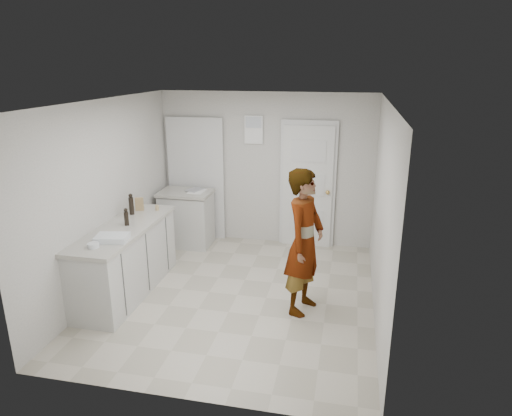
% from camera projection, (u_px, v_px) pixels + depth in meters
% --- Properties ---
extents(ground, '(4.00, 4.00, 0.00)m').
position_uv_depth(ground, '(237.00, 295.00, 6.02)').
color(ground, '#A8A08C').
rests_on(ground, ground).
extents(room_shell, '(4.00, 4.00, 4.00)m').
position_uv_depth(room_shell, '(255.00, 183.00, 7.57)').
color(room_shell, '#AFADA5').
rests_on(room_shell, ground).
extents(main_counter, '(0.64, 1.96, 0.93)m').
position_uv_depth(main_counter, '(126.00, 262.00, 5.99)').
color(main_counter, silver).
rests_on(main_counter, ground).
extents(side_counter, '(0.84, 0.61, 0.93)m').
position_uv_depth(side_counter, '(187.00, 220.00, 7.58)').
color(side_counter, silver).
rests_on(side_counter, ground).
extents(person, '(0.60, 0.75, 1.79)m').
position_uv_depth(person, '(304.00, 242.00, 5.42)').
color(person, silver).
rests_on(person, ground).
extents(cake_mix_box, '(0.12, 0.09, 0.19)m').
position_uv_depth(cake_mix_box, '(139.00, 204.00, 6.45)').
color(cake_mix_box, '#A18150').
rests_on(cake_mix_box, main_counter).
extents(spice_jar, '(0.05, 0.05, 0.07)m').
position_uv_depth(spice_jar, '(157.00, 208.00, 6.48)').
color(spice_jar, tan).
rests_on(spice_jar, main_counter).
extents(oil_cruet_a, '(0.06, 0.06, 0.23)m').
position_uv_depth(oil_cruet_a, '(126.00, 217.00, 5.86)').
color(oil_cruet_a, black).
rests_on(oil_cruet_a, main_counter).
extents(oil_cruet_b, '(0.07, 0.07, 0.30)m').
position_uv_depth(oil_cruet_b, '(131.00, 204.00, 6.27)').
color(oil_cruet_b, black).
rests_on(oil_cruet_b, main_counter).
extents(baking_dish, '(0.41, 0.33, 0.07)m').
position_uv_depth(baking_dish, '(112.00, 238.00, 5.37)').
color(baking_dish, silver).
rests_on(baking_dish, main_counter).
extents(egg_bowl, '(0.13, 0.13, 0.05)m').
position_uv_depth(egg_bowl, '(93.00, 245.00, 5.17)').
color(egg_bowl, silver).
rests_on(egg_bowl, main_counter).
extents(papers, '(0.25, 0.32, 0.01)m').
position_uv_depth(papers, '(197.00, 191.00, 7.43)').
color(papers, white).
rests_on(papers, side_counter).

